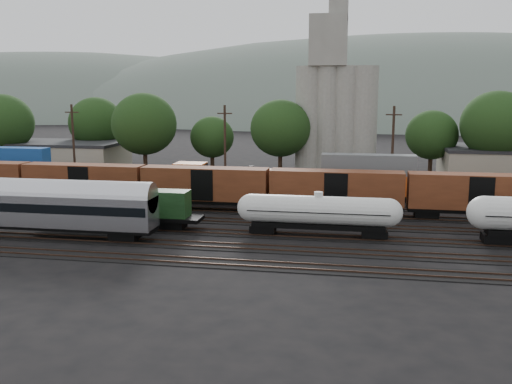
% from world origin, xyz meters
% --- Properties ---
extents(ground, '(600.00, 600.00, 0.00)m').
position_xyz_m(ground, '(0.00, 0.00, 0.00)').
color(ground, black).
extents(tracks, '(180.00, 33.20, 0.20)m').
position_xyz_m(tracks, '(0.00, 0.00, 0.05)').
color(tracks, black).
rests_on(tracks, ground).
extents(green_locomotive, '(16.72, 2.95, 4.42)m').
position_xyz_m(green_locomotive, '(-17.42, -5.00, 2.53)').
color(green_locomotive, black).
rests_on(green_locomotive, ground).
extents(tank_car_a, '(16.05, 2.87, 4.21)m').
position_xyz_m(tank_car_a, '(3.66, -5.00, 2.51)').
color(tank_car_a, silver).
rests_on(tank_car_a, ground).
extents(passenger_coach, '(24.27, 2.99, 5.51)m').
position_xyz_m(passenger_coach, '(-23.44, -10.00, 3.37)').
color(passenger_coach, silver).
rests_on(passenger_coach, ground).
extents(orange_locomotive, '(18.90, 3.15, 4.72)m').
position_xyz_m(orange_locomotive, '(-9.01, 10.00, 2.68)').
color(orange_locomotive, black).
rests_on(orange_locomotive, ground).
extents(boxcar_string, '(122.80, 2.90, 4.20)m').
position_xyz_m(boxcar_string, '(-18.12, 5.00, 3.12)').
color(boxcar_string, black).
rests_on(boxcar_string, ground).
extents(container_wall, '(160.00, 2.60, 5.80)m').
position_xyz_m(container_wall, '(-1.70, 15.00, 2.58)').
color(container_wall, black).
rests_on(container_wall, ground).
extents(grain_silo, '(13.40, 5.00, 29.00)m').
position_xyz_m(grain_silo, '(3.28, 36.00, 11.26)').
color(grain_silo, gray).
rests_on(grain_silo, ground).
extents(industrial_sheds, '(119.38, 17.26, 5.10)m').
position_xyz_m(industrial_sheds, '(6.63, 35.25, 2.56)').
color(industrial_sheds, '#9E937F').
rests_on(industrial_sheds, ground).
extents(tree_band, '(169.93, 21.29, 14.08)m').
position_xyz_m(tree_band, '(1.08, 35.07, 8.04)').
color(tree_band, black).
rests_on(tree_band, ground).
extents(utility_poles, '(122.20, 0.36, 12.00)m').
position_xyz_m(utility_poles, '(0.00, 22.00, 6.21)').
color(utility_poles, black).
rests_on(utility_poles, ground).
extents(distant_hills, '(860.00, 286.00, 130.00)m').
position_xyz_m(distant_hills, '(23.92, 260.00, -20.56)').
color(distant_hills, '#59665B').
rests_on(distant_hills, ground).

